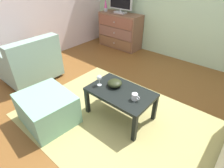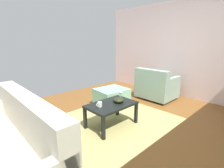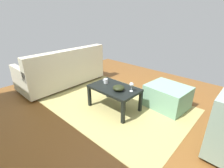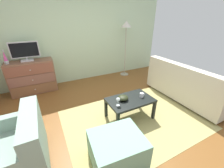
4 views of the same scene
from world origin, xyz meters
TOP-DOWN VIEW (x-y plane):
  - ground_plane at (0.00, 0.00)m, footprint 5.42×5.12m
  - wall_plain_left at (-2.47, 0.00)m, footprint 0.12×5.12m
  - area_rug at (0.20, -0.20)m, footprint 2.60×1.90m
  - coffee_table at (0.16, -0.09)m, footprint 0.87×0.54m
  - wine_glass at (-0.15, -0.17)m, footprint 0.07×0.07m
  - mug at (0.41, -0.12)m, footprint 0.11×0.08m
  - bowl_decorative at (0.03, -0.05)m, footprint 0.20×0.20m
  - couch_large at (1.79, -0.09)m, footprint 0.85×1.95m
  - armchair at (-1.70, -0.35)m, footprint 0.80×0.90m
  - ottoman at (-0.51, -0.80)m, footprint 0.75×0.66m

SIDE VIEW (x-z plane):
  - ground_plane at x=0.00m, z-range -0.05..0.00m
  - area_rug at x=0.20m, z-range 0.00..0.01m
  - ottoman at x=-0.51m, z-range 0.00..0.42m
  - armchair at x=-1.70m, z-range -0.07..0.74m
  - couch_large at x=1.79m, z-range -0.10..0.78m
  - coffee_table at x=0.16m, z-range 0.16..0.58m
  - mug at x=0.41m, z-range 0.42..0.51m
  - bowl_decorative at x=0.03m, z-range 0.42..0.51m
  - wine_glass at x=-0.15m, z-range 0.46..0.62m
  - wall_plain_left at x=-2.47m, z-range 0.00..2.55m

